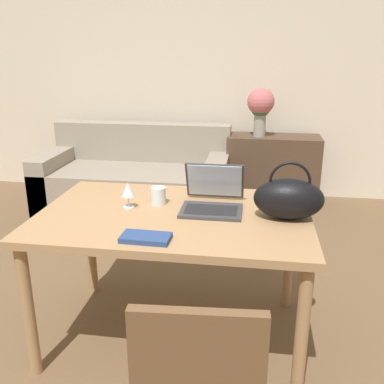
% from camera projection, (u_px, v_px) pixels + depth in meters
% --- Properties ---
extents(wall_back, '(10.00, 0.06, 2.70)m').
position_uv_depth(wall_back, '(212.00, 70.00, 4.57)').
color(wall_back, beige).
rests_on(wall_back, ground_plane).
extents(dining_table, '(1.41, 0.93, 0.75)m').
position_uv_depth(dining_table, '(174.00, 227.00, 2.26)').
color(dining_table, '#A87F56').
rests_on(dining_table, ground_plane).
extents(chair, '(0.47, 0.47, 0.85)m').
position_uv_depth(chair, '(200.00, 380.00, 1.47)').
color(chair, brown).
rests_on(chair, ground_plane).
extents(couch, '(1.90, 0.91, 0.82)m').
position_uv_depth(couch, '(136.00, 180.00, 4.43)').
color(couch, gray).
rests_on(couch, ground_plane).
extents(sideboard, '(0.95, 0.40, 0.72)m').
position_uv_depth(sideboard, '(272.00, 170.00, 4.49)').
color(sideboard, '#4C3828').
rests_on(sideboard, ground_plane).
extents(laptop, '(0.32, 0.34, 0.23)m').
position_uv_depth(laptop, '(213.00, 196.00, 2.30)').
color(laptop, '#38383D').
rests_on(laptop, dining_table).
extents(drinking_glass, '(0.08, 0.08, 0.10)m').
position_uv_depth(drinking_glass, '(158.00, 196.00, 2.35)').
color(drinking_glass, silver).
rests_on(drinking_glass, dining_table).
extents(wine_glass, '(0.07, 0.07, 0.14)m').
position_uv_depth(wine_glass, '(128.00, 191.00, 2.28)').
color(wine_glass, silver).
rests_on(wine_glass, dining_table).
extents(handbag, '(0.35, 0.20, 0.30)m').
position_uv_depth(handbag, '(289.00, 198.00, 2.13)').
color(handbag, black).
rests_on(handbag, dining_table).
extents(flower_vase, '(0.27, 0.27, 0.49)m').
position_uv_depth(flower_vase, '(261.00, 106.00, 4.25)').
color(flower_vase, '#9E998E').
rests_on(flower_vase, sideboard).
extents(book, '(0.23, 0.13, 0.02)m').
position_uv_depth(book, '(146.00, 238.00, 1.91)').
color(book, navy).
rests_on(book, dining_table).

